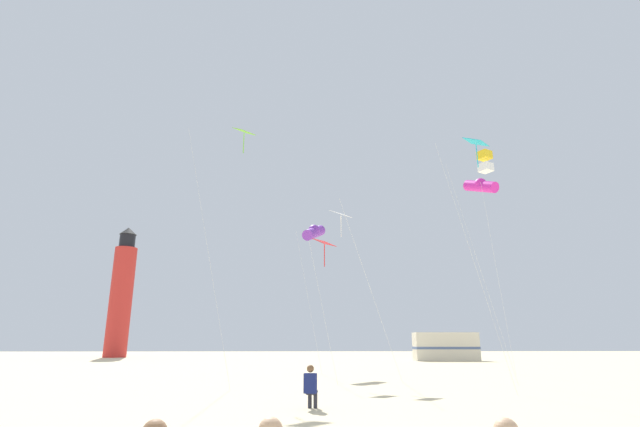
# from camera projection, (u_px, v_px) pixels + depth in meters

# --- Properties ---
(kite_flyer_standing) EXTENTS (0.41, 0.55, 1.16)m
(kite_flyer_standing) POSITION_uv_depth(u_px,v_px,m) (311.00, 386.00, 12.87)
(kite_flyer_standing) COLOR navy
(kite_flyer_standing) RESTS_ON ground
(kite_diamond_lime) EXTENTS (3.36, 3.36, 12.33)m
(kite_diamond_lime) POSITION_uv_depth(u_px,v_px,m) (241.00, 141.00, 23.51)
(kite_diamond_lime) COLOR silver
(kite_diamond_lime) RESTS_ON ground
(kite_tube_magenta) EXTENTS (1.68, 2.56, 12.02)m
(kite_tube_magenta) POSITION_uv_depth(u_px,v_px,m) (481.00, 186.00, 29.55)
(kite_tube_magenta) COLOR silver
(kite_tube_magenta) RESTS_ON ground
(kite_diamond_white) EXTENTS (3.35, 3.35, 8.33)m
(kite_diamond_white) POSITION_uv_depth(u_px,v_px,m) (343.00, 220.00, 23.83)
(kite_diamond_white) COLOR silver
(kite_diamond_white) RESTS_ON ground
(kite_diamond_cyan) EXTENTS (2.42, 2.42, 10.51)m
(kite_diamond_cyan) POSITION_uv_depth(u_px,v_px,m) (476.00, 151.00, 20.48)
(kite_diamond_cyan) COLOR silver
(kite_diamond_cyan) RESTS_ON ground
(kite_box_gold) EXTENTS (2.43, 2.43, 11.63)m
(kite_box_gold) POSITION_uv_depth(u_px,v_px,m) (485.00, 162.00, 24.90)
(kite_box_gold) COLOR silver
(kite_box_gold) RESTS_ON ground
(kite_tube_violet) EXTENTS (2.01, 2.56, 9.41)m
(kite_tube_violet) POSITION_uv_depth(u_px,v_px,m) (314.00, 232.00, 30.49)
(kite_tube_violet) COLOR silver
(kite_tube_violet) RESTS_ON ground
(kite_diamond_scarlet) EXTENTS (1.39, 1.39, 6.69)m
(kite_diamond_scarlet) POSITION_uv_depth(u_px,v_px,m) (324.00, 247.00, 22.84)
(kite_diamond_scarlet) COLOR silver
(kite_diamond_scarlet) RESTS_ON ground
(lighthouse_distant) EXTENTS (2.80, 2.80, 16.80)m
(lighthouse_distant) POSITION_uv_depth(u_px,v_px,m) (121.00, 294.00, 60.84)
(lighthouse_distant) COLOR red
(lighthouse_distant) RESTS_ON ground
(rv_van_cream) EXTENTS (6.51, 2.54, 2.80)m
(rv_van_cream) POSITION_uv_depth(u_px,v_px,m) (446.00, 347.00, 48.04)
(rv_van_cream) COLOR beige
(rv_van_cream) RESTS_ON ground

